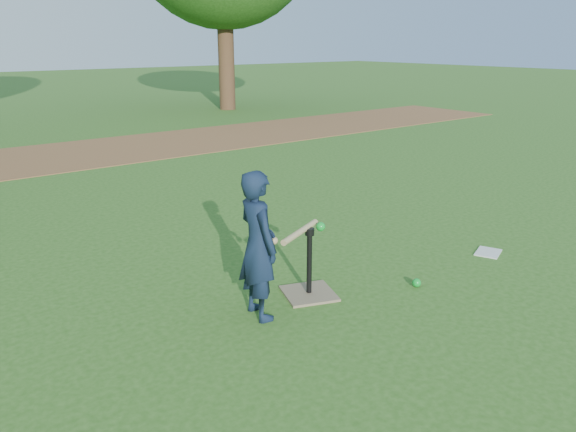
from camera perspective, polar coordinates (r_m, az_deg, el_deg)
ground at (r=5.20m, az=3.25°, el=-6.86°), size 80.00×80.00×0.00m
dirt_strip at (r=11.68m, az=-21.74°, el=5.73°), size 24.00×3.00×0.01m
child at (r=4.40m, az=-3.07°, el=-3.01°), size 0.34×0.47×1.21m
wiffle_ball_ground at (r=5.24m, az=12.93°, el=-6.63°), size 0.08×0.08×0.08m
clipboard at (r=6.26m, az=19.67°, el=-3.50°), size 0.36×0.33×0.01m
batting_tee at (r=4.93m, az=2.15°, el=-6.82°), size 0.55×0.55×0.61m
swing_action at (r=4.67m, az=1.43°, el=-1.59°), size 0.62×0.30×0.08m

